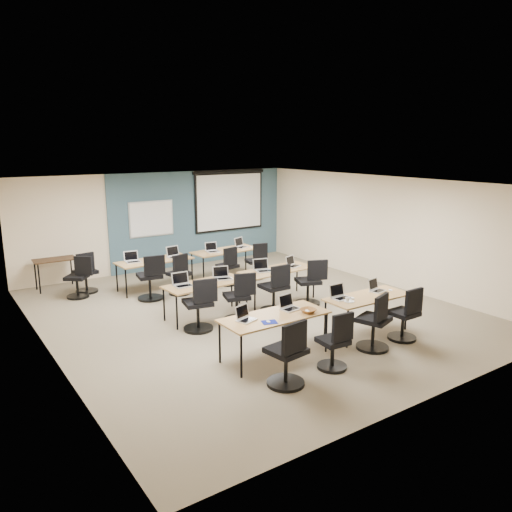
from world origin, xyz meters
TOP-DOWN VIEW (x-y plane):
  - floor at (0.00, 0.00)m, footprint 8.00×9.00m
  - ceiling at (0.00, 0.00)m, footprint 8.00×9.00m
  - wall_back at (0.00, 4.50)m, footprint 8.00×0.04m
  - wall_front at (0.00, -4.50)m, footprint 8.00×0.04m
  - wall_left at (-4.00, 0.00)m, footprint 0.04×9.00m
  - wall_right at (4.00, 0.00)m, footprint 0.04×9.00m
  - blue_accent_panel at (1.25, 4.47)m, footprint 5.50×0.04m
  - whiteboard at (-0.30, 4.43)m, footprint 1.28×0.03m
  - projector_screen at (2.20, 4.41)m, footprint 2.40×0.10m
  - training_table_front_left at (-0.94, -2.15)m, footprint 1.84×0.77m
  - training_table_front_right at (1.10, -2.27)m, footprint 1.66×0.69m
  - training_table_mid_left at (-0.94, 0.19)m, footprint 1.71×0.71m
  - training_table_mid_right at (0.92, 0.27)m, footprint 1.75×0.73m
  - training_table_back_left at (-1.00, 2.66)m, footprint 1.80×0.75m
  - training_table_back_right at (1.01, 2.67)m, footprint 1.80×0.75m
  - laptop_0 at (-1.46, -2.06)m, footprint 0.30×0.26m
  - mouse_0 at (-1.21, -2.36)m, footprint 0.08×0.10m
  - task_chair_0 at (-1.39, -3.09)m, footprint 0.57×0.57m
  - laptop_1 at (-0.55, -2.03)m, footprint 0.32×0.27m
  - mouse_1 at (-0.38, -2.31)m, footprint 0.08×0.11m
  - task_chair_1 at (-0.43, -3.06)m, footprint 0.48×0.48m
  - laptop_2 at (0.59, -2.08)m, footprint 0.33×0.28m
  - mouse_2 at (0.75, -2.23)m, footprint 0.07×0.11m
  - task_chair_2 at (0.66, -2.89)m, footprint 0.58×0.56m
  - laptop_3 at (1.47, -2.14)m, footprint 0.30×0.25m
  - mouse_3 at (1.72, -2.28)m, footprint 0.06×0.09m
  - task_chair_3 at (1.44, -2.89)m, footprint 0.52×0.52m
  - laptop_4 at (-1.43, 0.26)m, footprint 0.35×0.30m
  - mouse_4 at (-1.26, 0.08)m, footprint 0.07×0.10m
  - task_chair_4 at (-1.40, -0.39)m, footprint 0.57×0.57m
  - laptop_5 at (-0.50, 0.27)m, footprint 0.34×0.29m
  - mouse_5 at (-0.36, 0.15)m, footprint 0.07×0.10m
  - task_chair_5 at (-0.52, -0.39)m, footprint 0.55×0.54m
  - laptop_6 at (0.56, 0.31)m, footprint 0.35×0.30m
  - mouse_6 at (0.79, 0.12)m, footprint 0.07×0.10m
  - task_chair_6 at (0.41, -0.34)m, footprint 0.57×0.57m
  - laptop_7 at (1.36, 0.29)m, footprint 0.31×0.26m
  - mouse_7 at (1.76, 0.07)m, footprint 0.07×0.10m
  - task_chair_7 at (1.34, -0.38)m, footprint 0.58×0.56m
  - laptop_8 at (-1.51, 2.75)m, footprint 0.34×0.29m
  - mouse_8 at (-1.15, 2.57)m, footprint 0.08×0.10m
  - task_chair_8 at (-1.41, 1.93)m, footprint 0.58×0.58m
  - laptop_9 at (-0.47, 2.67)m, footprint 0.35×0.30m
  - mouse_9 at (-0.26, 2.50)m, footprint 0.08×0.11m
  - task_chair_9 at (-0.70, 1.93)m, footprint 0.51×0.51m
  - laptop_10 at (0.62, 2.68)m, footprint 0.32×0.27m
  - mouse_10 at (0.68, 2.49)m, footprint 0.06×0.10m
  - task_chair_10 at (0.67, 1.97)m, footprint 0.50×0.50m
  - laptop_11 at (1.52, 2.73)m, footprint 0.34×0.29m
  - mouse_11 at (1.72, 2.53)m, footprint 0.09×0.12m
  - task_chair_11 at (1.57, 2.06)m, footprint 0.48×0.48m
  - blue_mousepad at (-1.20, -2.37)m, footprint 0.29×0.27m
  - snack_bowl at (-0.39, -2.35)m, footprint 0.32×0.32m
  - snack_plate at (0.59, -2.32)m, footprint 0.21×0.21m
  - coffee_cup at (0.55, -2.31)m, footprint 0.06×0.06m
  - utility_table at (-2.98, 4.04)m, footprint 0.96×0.54m
  - spare_chair_a at (-2.47, 3.29)m, footprint 0.52×0.52m
  - spare_chair_b at (-2.72, 3.00)m, footprint 0.58×0.50m

SIDE VIEW (x-z plane):
  - floor at x=0.00m, z-range -0.01..0.01m
  - task_chair_1 at x=-0.43m, z-range -0.09..0.87m
  - task_chair_11 at x=1.57m, z-range -0.09..0.88m
  - task_chair_10 at x=0.67m, z-range -0.09..0.89m
  - spare_chair_b at x=-2.72m, z-range -0.09..0.90m
  - task_chair_9 at x=-0.70m, z-range -0.09..0.91m
  - task_chair_3 at x=1.44m, z-range -0.09..0.91m
  - spare_chair_a at x=-2.47m, z-range -0.09..0.91m
  - task_chair_5 at x=-0.52m, z-range -0.09..0.93m
  - task_chair_7 at x=1.34m, z-range -0.09..0.94m
  - task_chair_2 at x=0.66m, z-range -0.09..0.95m
  - task_chair_0 at x=-1.39m, z-range -0.09..0.95m
  - task_chair_4 at x=-1.40m, z-range -0.09..0.96m
  - task_chair_6 at x=0.41m, z-range -0.09..0.96m
  - task_chair_8 at x=-1.41m, z-range -0.09..0.97m
  - utility_table at x=-2.98m, z-range 0.29..1.04m
  - training_table_front_right at x=1.10m, z-range 0.32..1.05m
  - training_table_mid_left at x=-0.94m, z-range 0.32..1.05m
  - training_table_mid_right at x=0.92m, z-range 0.32..1.05m
  - training_table_back_right at x=1.01m, z-range 0.32..1.05m
  - training_table_back_left at x=-1.00m, z-range 0.32..1.05m
  - training_table_front_left at x=-0.94m, z-range 0.32..1.05m
  - blue_mousepad at x=-1.20m, z-range 0.73..0.74m
  - snack_plate at x=0.59m, z-range 0.73..0.74m
  - mouse_8 at x=-1.15m, z-range 0.73..0.76m
  - mouse_3 at x=1.72m, z-range 0.73..0.76m
  - mouse_0 at x=-1.21m, z-range 0.73..0.76m
  - mouse_10 at x=0.68m, z-range 0.73..0.76m
  - mouse_9 at x=-0.26m, z-range 0.73..0.76m
  - mouse_7 at x=1.76m, z-range 0.73..0.76m
  - mouse_4 at x=-1.26m, z-range 0.72..0.76m
  - mouse_1 at x=-0.38m, z-range 0.72..0.76m
  - mouse_6 at x=0.79m, z-range 0.72..0.76m
  - mouse_5 at x=-0.36m, z-range 0.72..0.76m
  - mouse_11 at x=1.72m, z-range 0.72..0.76m
  - mouse_2 at x=0.75m, z-range 0.72..0.76m
  - snack_bowl at x=-0.39m, z-range 0.73..0.81m
  - coffee_cup at x=0.55m, z-range 0.74..0.80m
  - laptop_3 at x=1.47m, z-range 0.67..0.90m
  - laptop_0 at x=-1.46m, z-range 0.67..0.90m
  - laptop_7 at x=1.36m, z-range 0.67..0.91m
  - laptop_1 at x=-0.55m, z-range 0.67..0.91m
  - laptop_10 at x=0.62m, z-range 0.67..0.91m
  - laptop_2 at x=0.59m, z-range 0.67..0.92m
  - laptop_8 at x=-1.51m, z-range 0.67..0.92m
  - laptop_5 at x=-0.50m, z-range 0.67..0.92m
  - laptop_11 at x=1.52m, z-range 0.66..0.92m
  - laptop_4 at x=-1.43m, z-range 0.66..0.93m
  - laptop_9 at x=-0.47m, z-range 0.66..0.93m
  - laptop_6 at x=0.56m, z-range 0.66..0.93m
  - wall_back at x=0.00m, z-range 0.00..2.70m
  - wall_front at x=0.00m, z-range 0.00..2.70m
  - wall_left at x=-4.00m, z-range 0.00..2.70m
  - wall_right at x=4.00m, z-range 0.00..2.70m
  - blue_accent_panel at x=1.25m, z-range 0.00..2.70m
  - whiteboard at x=-0.30m, z-range 0.96..1.94m
  - projector_screen at x=2.20m, z-range 0.98..2.80m
  - ceiling at x=0.00m, z-range 2.69..2.71m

